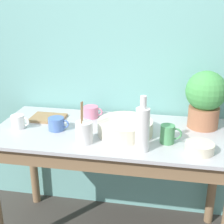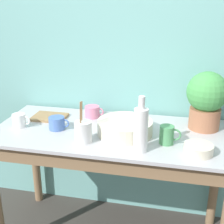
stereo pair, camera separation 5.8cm
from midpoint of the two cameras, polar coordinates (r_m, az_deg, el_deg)
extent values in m
cube|color=#70ADA8|center=(2.09, 3.06, 11.30)|extent=(6.00, 0.05, 2.40)
cylinder|color=#846647|center=(2.46, -13.21, -8.05)|extent=(0.06, 0.06, 0.76)
cylinder|color=#846647|center=(2.27, 19.12, -11.25)|extent=(0.06, 0.06, 0.76)
cube|color=#846647|center=(1.65, -1.00, -9.43)|extent=(1.32, 0.02, 0.10)
cube|color=#B2B2B7|center=(1.86, 0.90, -3.76)|extent=(1.42, 0.64, 0.02)
cylinder|color=#A36647|center=(1.96, 17.35, -1.10)|extent=(0.18, 0.18, 0.13)
sphere|color=#47994C|center=(1.91, 17.87, 3.52)|extent=(0.24, 0.24, 0.24)
cylinder|color=beige|center=(1.80, 3.31, -2.82)|extent=(0.32, 0.32, 0.08)
cylinder|color=white|center=(1.59, 6.33, -3.36)|extent=(0.07, 0.07, 0.23)
cylinder|color=white|center=(1.53, 6.55, 1.72)|extent=(0.03, 0.03, 0.07)
cylinder|color=white|center=(1.97, -15.81, -1.50)|extent=(0.08, 0.08, 0.08)
torus|color=white|center=(1.95, -14.65, -1.51)|extent=(0.06, 0.01, 0.06)
cylinder|color=#4C70B7|center=(1.89, -9.20, -2.03)|extent=(0.09, 0.09, 0.08)
torus|color=#4C70B7|center=(1.87, -7.71, -2.06)|extent=(0.05, 0.01, 0.05)
cylinder|color=#4C935B|center=(1.71, 10.93, -4.14)|extent=(0.08, 0.08, 0.10)
torus|color=#4C935B|center=(1.71, 12.41, -4.10)|extent=(0.07, 0.01, 0.07)
cylinder|color=pink|center=(2.05, -2.84, 0.06)|extent=(0.10, 0.10, 0.08)
torus|color=pink|center=(2.04, -1.39, 0.04)|extent=(0.05, 0.01, 0.05)
cylinder|color=beige|center=(1.66, 16.52, -6.54)|extent=(0.15, 0.15, 0.05)
cylinder|color=silver|center=(1.70, -4.29, -3.65)|extent=(0.09, 0.09, 0.12)
cylinder|color=olive|center=(1.70, -4.60, -1.74)|extent=(0.01, 0.03, 0.23)
cylinder|color=olive|center=(1.66, -4.80, -2.08)|extent=(0.01, 0.03, 0.23)
cube|color=#99754C|center=(2.08, -10.56, -0.92)|extent=(0.21, 0.16, 0.02)
camera|label=1|loc=(0.03, -89.07, 0.35)|focal=50.00mm
camera|label=2|loc=(0.03, 90.93, -0.35)|focal=50.00mm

